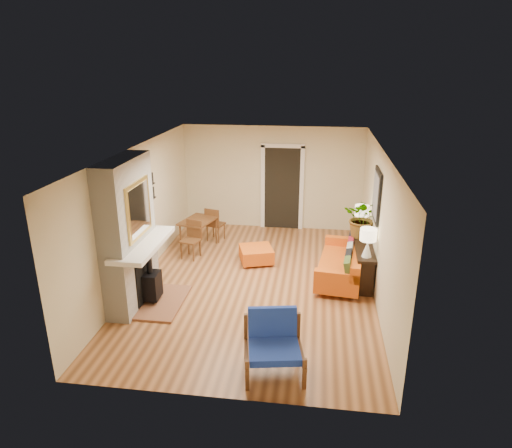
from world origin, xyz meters
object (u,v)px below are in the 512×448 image
at_px(dining_table, 201,226).
at_px(blue_chair, 273,340).
at_px(ottoman, 256,254).
at_px(console_table, 363,249).
at_px(lamp_near, 368,239).
at_px(lamp_far, 362,215).
at_px(sofa, 344,264).
at_px(houseplant, 363,218).

bearing_deg(dining_table, blue_chair, -63.25).
distance_m(ottoman, console_table, 2.24).
height_order(lamp_near, lamp_far, same).
distance_m(sofa, console_table, 0.46).
relative_size(blue_chair, lamp_far, 1.72).
relative_size(dining_table, houseplant, 1.92).
bearing_deg(lamp_far, lamp_near, -90.00).
bearing_deg(dining_table, console_table, -15.66).
distance_m(dining_table, console_table, 3.67).
xyz_separation_m(sofa, dining_table, (-3.18, 1.16, 0.22)).
xyz_separation_m(ottoman, blue_chair, (0.72, -3.51, 0.26)).
xyz_separation_m(lamp_far, houseplant, (-0.01, -0.41, 0.07)).
height_order(dining_table, houseplant, houseplant).
relative_size(lamp_near, houseplant, 0.66).
height_order(sofa, console_table, sofa).
bearing_deg(lamp_far, console_table, -90.00).
bearing_deg(sofa, lamp_far, 68.44).
distance_m(blue_chair, lamp_near, 2.91).
xyz_separation_m(sofa, lamp_far, (0.35, 0.88, 0.74)).
bearing_deg(ottoman, dining_table, 155.46).
bearing_deg(houseplant, ottoman, 178.27).
xyz_separation_m(lamp_near, lamp_far, (0.00, 1.40, 0.00)).
height_order(blue_chair, lamp_far, lamp_far).
distance_m(lamp_near, lamp_far, 1.40).
distance_m(sofa, lamp_far, 1.20).
bearing_deg(sofa, ottoman, 163.55).
height_order(ottoman, houseplant, houseplant).
bearing_deg(lamp_near, houseplant, 90.58).
bearing_deg(ottoman, houseplant, -1.73).
distance_m(ottoman, blue_chair, 3.59).
bearing_deg(dining_table, ottoman, -24.54).
bearing_deg(blue_chair, houseplant, 67.29).
height_order(console_table, lamp_near, lamp_near).
relative_size(sofa, ottoman, 2.36).
bearing_deg(console_table, ottoman, 170.35).
bearing_deg(houseplant, console_table, -88.12).
bearing_deg(lamp_near, sofa, 123.71).
bearing_deg(dining_table, lamp_near, -25.44).
height_order(lamp_far, houseplant, houseplant).
distance_m(dining_table, houseplant, 3.63).
bearing_deg(ottoman, sofa, -16.45).
height_order(ottoman, lamp_far, lamp_far).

